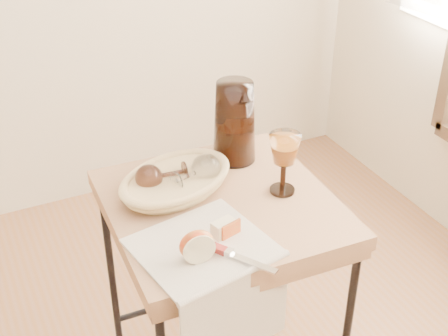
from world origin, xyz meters
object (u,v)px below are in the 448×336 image
pitcher (235,122)px  apple_half (197,245)px  side_table (221,304)px  goblet_lying_a (164,175)px  goblet_lying_b (193,173)px  bread_basket (176,182)px  wine_goblet (284,164)px  tea_towel (202,247)px  table_knife (232,254)px

pitcher → apple_half: bearing=-118.3°
side_table → pitcher: size_ratio=2.66×
goblet_lying_a → pitcher: (0.26, 0.08, 0.08)m
goblet_lying_b → apple_half: bearing=-126.8°
side_table → bread_basket: 0.44m
bread_basket → goblet_lying_a: size_ratio=2.50×
goblet_lying_a → wine_goblet: 0.34m
tea_towel → wine_goblet: 0.35m
bread_basket → pitcher: size_ratio=1.08×
apple_half → goblet_lying_b: bearing=73.3°
wine_goblet → table_knife: (-0.26, -0.20, -0.08)m
goblet_lying_b → apple_half: 0.31m
wine_goblet → table_knife: 0.34m
goblet_lying_a → goblet_lying_b: (0.08, -0.03, 0.00)m
bread_basket → wine_goblet: (0.27, -0.14, 0.07)m
goblet_lying_a → table_knife: bearing=101.1°
wine_goblet → apple_half: (-0.34, -0.17, -0.05)m
pitcher → apple_half: (-0.30, -0.40, -0.08)m
bread_basket → apple_half: 0.32m
goblet_lying_b → goblet_lying_a: bearing=141.4°
goblet_lying_b → table_knife: size_ratio=0.62×
bread_basket → goblet_lying_b: (0.05, -0.02, 0.03)m
bread_basket → table_knife: (0.01, -0.34, -0.01)m
goblet_lying_a → side_table: bearing=139.9°
bread_basket → side_table: bearing=-69.1°
goblet_lying_b → wine_goblet: 0.26m
tea_towel → pitcher: size_ratio=1.08×
side_table → apple_half: size_ratio=8.89×
goblet_lying_b → wine_goblet: bearing=-42.7°
side_table → pitcher: bearing=54.7°
tea_towel → goblet_lying_b: bearing=61.4°
wine_goblet → apple_half: bearing=-153.3°
side_table → tea_towel: size_ratio=2.45×
table_knife → bread_basket: bearing=148.3°
side_table → goblet_lying_b: 0.46m
tea_towel → bread_basket: 0.27m
bread_basket → goblet_lying_a: bearing=133.5°
bread_basket → wine_goblet: 0.31m
goblet_lying_a → apple_half: 0.32m
pitcher → table_knife: (-0.22, -0.43, -0.11)m
tea_towel → table_knife: bearing=-65.4°
apple_half → goblet_lying_a: bearing=87.9°
side_table → wine_goblet: bearing=-9.6°
apple_half → table_knife: (0.08, -0.03, -0.03)m
tea_towel → table_knife: table_knife is taller
tea_towel → side_table: bearing=41.9°
bread_basket → wine_goblet: wine_goblet is taller
pitcher → apple_half: 0.50m
pitcher → goblet_lying_b: bearing=-140.7°
wine_goblet → apple_half: 0.38m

